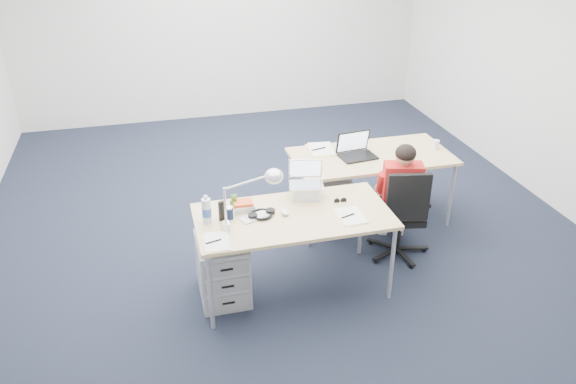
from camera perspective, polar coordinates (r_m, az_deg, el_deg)
The scene contains 24 objects.
floor at distance 5.79m, azimuth -0.71°, elevation -3.73°, with size 7.00×7.00×0.00m, color black.
room at distance 5.10m, azimuth -0.82°, elevation 12.88°, with size 6.02×7.02×2.80m.
desk_near at distance 4.60m, azimuth 0.55°, elevation -2.82°, with size 1.60×0.80×0.73m.
desk_far at distance 5.72m, azimuth 8.46°, elevation 3.31°, with size 1.60×0.80×0.73m.
office_chair at distance 5.36m, azimuth 11.23°, elevation -3.84°, with size 0.69×0.69×0.93m.
seated_person at distance 5.35m, azimuth 11.16°, elevation -0.27°, with size 0.45×0.66×1.11m.
drawer_pedestal_near at distance 4.76m, azimuth -6.64°, elevation -7.76°, with size 0.40×0.50×0.55m, color #B0B2B6.
drawer_pedestal_far at distance 5.76m, azimuth 3.90°, elevation -0.78°, with size 0.40×0.50×0.55m, color #B0B2B6.
silver_laptop at distance 4.78m, azimuth 1.87°, elevation 1.13°, with size 0.29×0.23×0.31m, color silver, non-canonical shape.
wireless_keyboard at distance 4.55m, azimuth -3.29°, elevation -2.50°, with size 0.26×0.11×0.01m, color white.
computer_mouse at distance 4.58m, azimuth -0.32°, elevation -2.06°, with size 0.06×0.10×0.04m, color white.
headphones at distance 4.56m, azimuth -2.70°, elevation -2.21°, with size 0.24×0.18×0.04m, color black, non-canonical shape.
can_koozie at distance 4.53m, azimuth -5.99°, elevation -2.10°, with size 0.06×0.06×0.10m, color #121F3B.
water_bottle at distance 4.47m, azimuth -8.29°, elevation -1.72°, with size 0.07×0.07×0.24m, color silver.
bear_figurine at distance 4.66m, azimuth -5.49°, elevation -0.95°, with size 0.07×0.06×0.14m, color #326D1D, non-canonical shape.
book_stack at distance 4.65m, azimuth -4.52°, elevation -1.40°, with size 0.17×0.13×0.08m, color silver.
cordless_phone at distance 4.50m, azimuth -6.75°, elevation -1.92°, with size 0.04×0.03×0.17m, color black.
papers_left at distance 4.26m, azimuth -7.34°, elevation -5.08°, with size 0.19×0.27×0.01m, color #DBE182.
papers_right at distance 4.57m, azimuth 6.33°, elevation -2.49°, with size 0.20×0.28×0.01m, color #DBE182.
sunglasses at distance 4.78m, azimuth 5.33°, elevation -0.88°, with size 0.11×0.05×0.03m, color black, non-canonical shape.
desk_lamp at distance 4.31m, azimuth -4.48°, elevation -0.74°, with size 0.43×0.16×0.49m, color silver, non-canonical shape.
dark_laptop at distance 5.58m, azimuth 7.16°, elevation 4.71°, with size 0.35×0.34×0.25m, color black, non-canonical shape.
far_cup at distance 5.96m, azimuth 14.79°, elevation 4.69°, with size 0.07×0.07×0.09m, color white.
far_papers at distance 5.76m, azimuth 3.36°, elevation 4.31°, with size 0.24×0.34×0.01m, color white.
Camera 1 is at (-1.17, -4.79, 3.04)m, focal length 35.00 mm.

